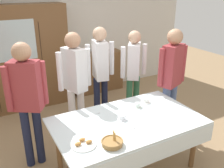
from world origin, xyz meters
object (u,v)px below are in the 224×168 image
person_near_right_end (27,94)px  spoon_far_right (98,114)px  person_beside_shelf (134,67)px  bookshelf_low (97,72)px  person_behind_table_right (75,77)px  tea_cup_mid_right (146,101)px  tea_cup_far_left (122,118)px  book_stack (97,51)px  dining_table (128,127)px  person_behind_table_left (100,67)px  person_by_cabinet (172,73)px  pastry_plate (83,144)px  spoon_far_left (133,129)px  wall_cabinet (16,59)px  tea_cup_far_right (138,105)px  spoon_near_left (96,121)px  bread_basket (112,142)px

person_near_right_end → spoon_far_right: bearing=-24.0°
spoon_far_right → person_beside_shelf: 1.37m
bookshelf_low → person_near_right_end: size_ratio=0.68×
spoon_far_right → person_behind_table_right: (-0.05, 0.67, 0.31)m
tea_cup_mid_right → tea_cup_far_left: (-0.56, -0.26, 0.00)m
spoon_far_right → tea_cup_far_left: bearing=-53.7°
person_near_right_end → book_stack: bearing=45.7°
dining_table → person_beside_shelf: 1.47m
person_behind_table_right → person_behind_table_left: 0.63m
bookshelf_low → person_by_cabinet: size_ratio=0.67×
pastry_plate → bookshelf_low: bearing=62.0°
spoon_far_left → person_by_cabinet: (1.12, 0.64, 0.32)m
tea_cup_mid_right → tea_cup_far_left: size_ratio=1.00×
tea_cup_mid_right → person_behind_table_left: bearing=104.8°
spoon_far_right → spoon_far_left: size_ratio=1.00×
tea_cup_far_left → person_behind_table_right: 1.03m
spoon_far_left → person_behind_table_right: bearing=101.9°
book_stack → person_behind_table_right: person_behind_table_right is taller
spoon_far_left → person_behind_table_left: size_ratio=0.07×
wall_cabinet → spoon_far_right: wall_cabinet is taller
bookshelf_low → person_behind_table_right: person_behind_table_right is taller
tea_cup_mid_right → person_by_cabinet: person_by_cabinet is taller
tea_cup_far_left → pastry_plate: (-0.64, -0.26, -0.02)m
pastry_plate → person_behind_table_right: 1.31m
tea_cup_mid_right → bookshelf_low: bearing=82.4°
person_behind_table_right → person_near_right_end: 0.81m
tea_cup_far_right → person_by_cabinet: person_by_cabinet is taller
wall_cabinet → person_behind_table_left: wall_cabinet is taller
tea_cup_far_left → spoon_near_left: tea_cup_far_left is taller
dining_table → person_beside_shelf: bearing=54.6°
book_stack → spoon_far_left: size_ratio=1.92×
spoon_near_left → wall_cabinet: bearing=102.8°
tea_cup_mid_right → book_stack: bearing=82.4°
spoon_near_left → spoon_far_left: same height
pastry_plate → spoon_far_left: bearing=0.8°
person_by_cabinet → person_behind_table_right: bearing=157.5°
bread_basket → person_near_right_end: 1.27m
tea_cup_mid_right → spoon_near_left: 0.88m
dining_table → person_behind_table_left: size_ratio=1.09×
bookshelf_low → tea_cup_far_right: (-0.50, -2.37, 0.32)m
dining_table → book_stack: bearing=72.8°
tea_cup_mid_right → spoon_far_left: (-0.56, -0.51, -0.02)m
bookshelf_low → spoon_near_left: 2.72m
dining_table → book_stack: book_stack is taller
tea_cup_mid_right → person_behind_table_left: size_ratio=0.08×
tea_cup_far_left → pastry_plate: tea_cup_far_left is taller
spoon_far_right → spoon_near_left: size_ratio=1.00×
tea_cup_mid_right → person_behind_table_right: bearing=139.7°
book_stack → tea_cup_mid_right: 2.33m
person_behind_table_right → person_near_right_end: size_ratio=1.00×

